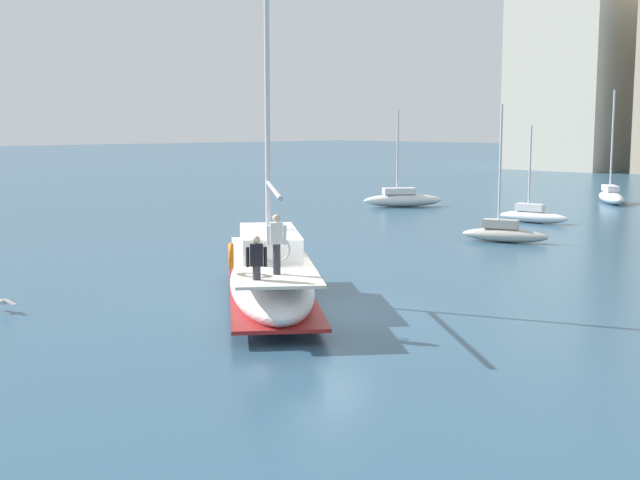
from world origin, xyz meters
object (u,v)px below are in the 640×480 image
at_px(moored_cutter_left, 611,195).
at_px(moored_cutter_right, 402,199).
at_px(main_sailboat, 271,276).
at_px(moored_sloop_far, 504,232).
at_px(moored_catamaran, 533,215).
at_px(seagull, 4,302).

height_order(moored_cutter_left, moored_cutter_right, moored_cutter_left).
bearing_deg(main_sailboat, moored_sloop_far, 100.63).
bearing_deg(moored_cutter_left, moored_catamaran, -79.15).
relative_size(main_sailboat, seagull, 13.43).
xyz_separation_m(moored_catamaran, moored_cutter_right, (-10.94, 1.66, 0.09)).
relative_size(main_sailboat, moored_cutter_right, 2.18).
relative_size(main_sailboat, moored_catamaran, 2.58).
distance_m(moored_cutter_right, seagull, 34.59).
distance_m(moored_catamaran, seagull, 30.52).
height_order(moored_sloop_far, moored_cutter_left, moored_cutter_left).
bearing_deg(seagull, main_sailboat, 52.90).
distance_m(main_sailboat, moored_cutter_right, 31.32).
relative_size(moored_sloop_far, moored_cutter_right, 1.00).
relative_size(moored_sloop_far, moored_catamaran, 1.18).
bearing_deg(moored_sloop_far, moored_cutter_right, 146.75).
distance_m(moored_sloop_far, moored_cutter_right, 17.12).
bearing_deg(main_sailboat, moored_cutter_right, 123.83).
distance_m(main_sailboat, moored_catamaran, 25.20).
height_order(moored_sloop_far, seagull, moored_sloop_far).
xyz_separation_m(moored_cutter_left, seagull, (4.54, -44.40, -0.25)).
height_order(main_sailboat, moored_sloop_far, main_sailboat).
height_order(moored_catamaran, moored_cutter_right, moored_cutter_right).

